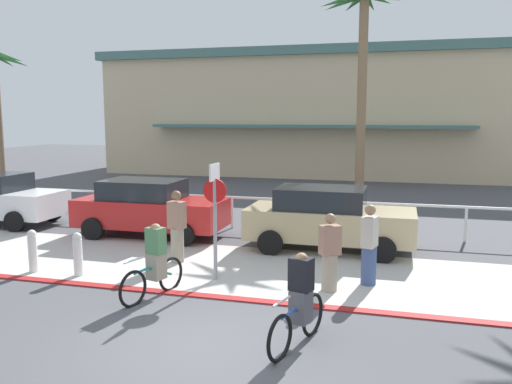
{
  "coord_description": "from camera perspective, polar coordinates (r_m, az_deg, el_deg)",
  "views": [
    {
      "loc": [
        2.81,
        -7.25,
        3.57
      ],
      "look_at": [
        -0.85,
        6.0,
        1.58
      ],
      "focal_mm": 37.01,
      "sensor_mm": 36.0,
      "label": 1
    }
  ],
  "objects": [
    {
      "name": "building_backdrop",
      "position": [
        35.57,
        7.17,
        8.41
      ],
      "size": [
        25.91,
        13.29,
        7.4
      ],
      "color": "beige",
      "rests_on": "ground"
    },
    {
      "name": "palm_tree_1",
      "position": [
        21.32,
        11.34,
        15.57
      ],
      "size": [
        3.04,
        3.42,
        8.29
      ],
      "color": "#846B4C",
      "rests_on": "ground"
    },
    {
      "name": "cyclist_teal_0",
      "position": [
        10.69,
        -10.9,
        -7.5
      ],
      "size": [
        0.54,
        1.77,
        1.5
      ],
      "color": "black",
      "rests_on": "ground"
    },
    {
      "name": "bollard_1",
      "position": [
        13.15,
        -22.99,
        -5.85
      ],
      "size": [
        0.2,
        0.2,
        1.0
      ],
      "color": "white",
      "rests_on": "ground"
    },
    {
      "name": "pedestrian_1",
      "position": [
        10.88,
        7.97,
        -6.87
      ],
      "size": [
        0.48,
        0.44,
        1.62
      ],
      "color": "gray",
      "rests_on": "ground"
    },
    {
      "name": "curb_paint",
      "position": [
        10.48,
        -1.08,
        -11.56
      ],
      "size": [
        44.0,
        0.24,
        0.03
      ],
      "primitive_type": "cube",
      "color": "maroon",
      "rests_on": "ground"
    },
    {
      "name": "stop_sign_bike_lane",
      "position": [
        11.34,
        -4.47,
        -1.37
      ],
      "size": [
        0.52,
        0.56,
        2.56
      ],
      "color": "gray",
      "rests_on": "ground"
    },
    {
      "name": "sidewalk_strip",
      "position": [
        12.32,
        1.59,
        -8.54
      ],
      "size": [
        44.0,
        4.0,
        0.02
      ],
      "primitive_type": "cube",
      "color": "beige",
      "rests_on": "ground"
    },
    {
      "name": "rail_fence",
      "position": [
        16.23,
        5.24,
        -1.48
      ],
      "size": [
        18.71,
        0.08,
        1.04
      ],
      "color": "white",
      "rests_on": "ground"
    },
    {
      "name": "car_tan_2",
      "position": [
        14.14,
        7.78,
        -2.83
      ],
      "size": [
        4.4,
        2.02,
        1.69
      ],
      "color": "tan",
      "rests_on": "ground"
    },
    {
      "name": "bollard_3",
      "position": [
        12.49,
        -18.7,
        -6.34
      ],
      "size": [
        0.2,
        0.2,
        1.0
      ],
      "color": "white",
      "rests_on": "ground"
    },
    {
      "name": "pedestrian_2",
      "position": [
        11.4,
        12.14,
        -5.96
      ],
      "size": [
        0.39,
        0.45,
        1.74
      ],
      "color": "#384C7A",
      "rests_on": "ground"
    },
    {
      "name": "car_red_1",
      "position": [
        15.97,
        -11.46,
        -1.65
      ],
      "size": [
        4.4,
        2.02,
        1.69
      ],
      "color": "red",
      "rests_on": "ground"
    },
    {
      "name": "pedestrian_0",
      "position": [
        12.99,
        -8.53,
        -4.02
      ],
      "size": [
        0.43,
        0.36,
        1.78
      ],
      "color": "gray",
      "rests_on": "ground"
    },
    {
      "name": "cyclist_blue_1",
      "position": [
        8.41,
        4.72,
        -11.75
      ],
      "size": [
        0.57,
        1.76,
        1.5
      ],
      "color": "black",
      "rests_on": "ground"
    },
    {
      "name": "ground_plane",
      "position": [
        17.84,
        6.06,
        -3.34
      ],
      "size": [
        80.0,
        80.0,
        0.0
      ],
      "primitive_type": "plane",
      "color": "#4C4C51"
    }
  ]
}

